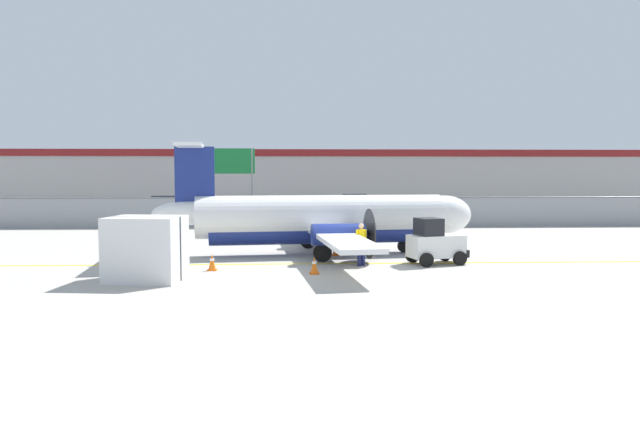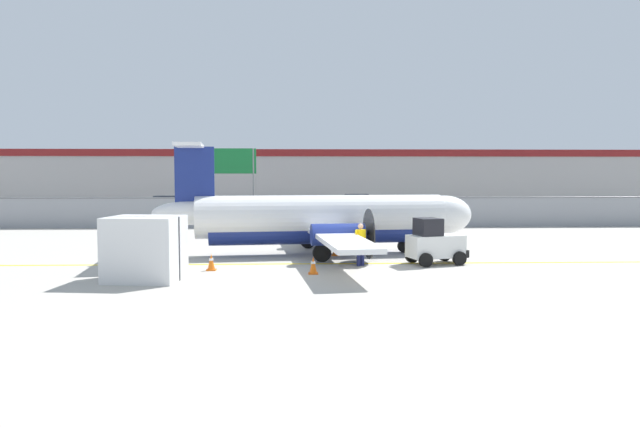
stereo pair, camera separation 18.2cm
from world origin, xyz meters
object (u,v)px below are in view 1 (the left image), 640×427
object	(u,v)px
traffic_cone_near_right	(336,249)
traffic_cone_far_left	(314,265)
parked_car_0	(164,204)
parked_car_5	(480,206)
commuter_airplane	(327,219)
parked_car_1	(219,205)
parked_car_4	(417,204)
ground_crew_worker	(361,242)
highway_sign	(230,167)
cargo_container	(146,249)
traffic_cone_far_right	(212,262)
baggage_tug	(435,243)
traffic_cone_near_left	(163,260)
parked_car_3	(356,202)
parked_car_2	(276,206)

from	to	relation	value
traffic_cone_near_right	traffic_cone_far_left	distance (m)	4.80
parked_car_0	parked_car_5	size ratio (longest dim) A/B	0.99
commuter_airplane	parked_car_0	size ratio (longest dim) A/B	3.77
traffic_cone_near_right	parked_car_1	world-z (taller)	parked_car_1
parked_car_4	parked_car_0	bearing A→B (deg)	-1.07
ground_crew_worker	highway_sign	size ratio (longest dim) A/B	0.31
cargo_container	commuter_airplane	bearing A→B (deg)	49.97
traffic_cone_far_right	parked_car_0	xyz separation A→B (m)	(-8.91, 31.21, 0.58)
baggage_tug	cargo_container	world-z (taller)	cargo_container
ground_crew_worker	highway_sign	bearing A→B (deg)	166.51
ground_crew_worker	traffic_cone_near_left	size ratio (longest dim) A/B	2.66
commuter_airplane	parked_car_1	distance (m)	27.04
traffic_cone_near_left	parked_car_3	size ratio (longest dim) A/B	0.15
traffic_cone_near_right	parked_car_0	bearing A→B (deg)	116.81
traffic_cone_near_left	traffic_cone_near_right	distance (m)	7.64
traffic_cone_far_right	traffic_cone_far_left	bearing A→B (deg)	-13.38
ground_crew_worker	highway_sign	world-z (taller)	highway_sign
parked_car_3	traffic_cone_near_left	bearing A→B (deg)	-110.96
highway_sign	traffic_cone_near_left	bearing A→B (deg)	-91.35
traffic_cone_far_left	parked_car_0	size ratio (longest dim) A/B	0.15
ground_crew_worker	parked_car_0	distance (m)	33.72
highway_sign	parked_car_5	bearing A→B (deg)	20.81
traffic_cone_near_right	parked_car_4	xyz separation A→B (m)	(9.59, 27.49, 0.58)
cargo_container	parked_car_2	size ratio (longest dim) A/B	0.62
cargo_container	traffic_cone_near_right	xyz separation A→B (m)	(6.91, 5.71, -0.79)
traffic_cone_far_right	parked_car_3	xyz separation A→B (m)	(9.15, 35.08, 0.58)
cargo_container	traffic_cone_near_right	world-z (taller)	cargo_container
baggage_tug	parked_car_2	bearing A→B (deg)	90.39
ground_crew_worker	parked_car_3	distance (m)	34.38
commuter_airplane	parked_car_3	xyz separation A→B (m)	(4.57, 30.86, -0.71)
highway_sign	baggage_tug	bearing A→B (deg)	-60.52
parked_car_1	parked_car_3	size ratio (longest dim) A/B	1.01
traffic_cone_near_right	parked_car_2	size ratio (longest dim) A/B	0.15
highway_sign	parked_car_1	bearing A→B (deg)	101.70
cargo_container	ground_crew_worker	bearing A→B (deg)	26.61
ground_crew_worker	traffic_cone_near_right	bearing A→B (deg)	160.77
traffic_cone_far_right	parked_car_3	distance (m)	36.26
parked_car_2	parked_car_4	size ratio (longest dim) A/B	1.00
highway_sign	parked_car_2	bearing A→B (deg)	69.23
cargo_container	parked_car_4	world-z (taller)	cargo_container
ground_crew_worker	parked_car_4	distance (m)	31.63
commuter_airplane	parked_car_1	world-z (taller)	commuter_airplane
baggage_tug	parked_car_5	world-z (taller)	baggage_tug
commuter_airplane	highway_sign	distance (m)	16.72
parked_car_0	parked_car_1	size ratio (longest dim) A/B	0.98
traffic_cone_near_right	cargo_container	bearing A→B (deg)	-140.44
traffic_cone_near_left	traffic_cone_far_left	world-z (taller)	same
highway_sign	traffic_cone_near_right	bearing A→B (deg)	-67.61
traffic_cone_near_left	parked_car_2	size ratio (longest dim) A/B	0.15
ground_crew_worker	cargo_container	distance (m)	8.22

